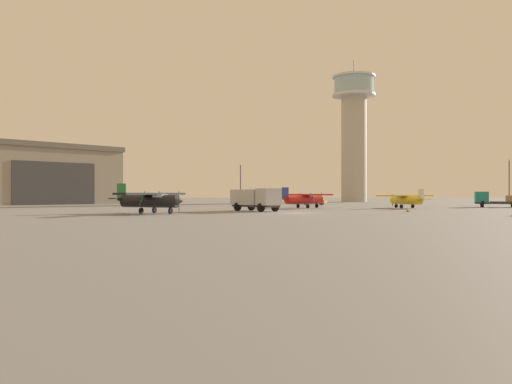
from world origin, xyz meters
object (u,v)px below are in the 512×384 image
(control_tower, at_px, (354,128))
(light_post_west, at_px, (240,180))
(traffic_cone_near_right, at_px, (408,209))
(truck_flatbed_teal, at_px, (491,200))
(traffic_cone_mid_apron, at_px, (259,207))
(car_orange, at_px, (314,201))
(truck_box_silver, at_px, (255,198))
(airplane_black, at_px, (149,199))
(airplane_red, at_px, (303,198))
(airplane_yellow, at_px, (407,199))
(light_post_east, at_px, (509,177))

(control_tower, bearing_deg, light_post_west, -130.41)
(traffic_cone_near_right, bearing_deg, truck_flatbed_teal, 47.47)
(traffic_cone_near_right, distance_m, traffic_cone_mid_apron, 19.71)
(truck_flatbed_teal, height_order, car_orange, truck_flatbed_teal)
(truck_box_silver, bearing_deg, car_orange, 123.48)
(airplane_black, relative_size, airplane_red, 1.16)
(truck_box_silver, bearing_deg, airplane_red, 112.07)
(airplane_yellow, relative_size, traffic_cone_mid_apron, 15.40)
(airplane_yellow, bearing_deg, airplane_black, 97.12)
(airplane_black, bearing_deg, truck_flatbed_teal, 50.95)
(airplane_yellow, height_order, truck_box_silver, airplane_yellow)
(control_tower, bearing_deg, traffic_cone_near_right, -94.92)
(airplane_yellow, distance_m, truck_box_silver, 24.62)
(airplane_red, height_order, car_orange, airplane_red)
(car_orange, height_order, light_post_east, light_post_east)
(control_tower, xyz_separation_m, truck_flatbed_teal, (12.19, -50.01, -17.32))
(control_tower, xyz_separation_m, car_orange, (-13.06, -32.72, -17.75))
(airplane_black, xyz_separation_m, airplane_red, (17.57, 20.07, -0.09))
(airplane_red, bearing_deg, light_post_east, -3.92)
(car_orange, relative_size, light_post_east, 0.56)
(airplane_black, distance_m, traffic_cone_mid_apron, 19.10)
(airplane_black, height_order, car_orange, airplane_black)
(truck_box_silver, height_order, light_post_west, light_post_west)
(airplane_yellow, xyz_separation_m, traffic_cone_near_right, (-3.81, -14.23, -0.96))
(airplane_yellow, relative_size, airplane_red, 0.98)
(traffic_cone_near_right, bearing_deg, truck_box_silver, 174.02)
(light_post_east, bearing_deg, traffic_cone_near_right, -127.63)
(light_post_west, distance_m, light_post_east, 50.95)
(car_orange, distance_m, light_post_east, 37.32)
(light_post_west, height_order, light_post_east, light_post_east)
(control_tower, distance_m, airplane_red, 60.41)
(airplane_black, xyz_separation_m, truck_box_silver, (10.92, 7.47, 0.06))
(truck_box_silver, relative_size, traffic_cone_mid_apron, 11.71)
(airplane_red, relative_size, light_post_west, 1.15)
(light_post_west, bearing_deg, car_orange, -4.26)
(truck_flatbed_teal, bearing_deg, control_tower, -58.59)
(truck_flatbed_teal, height_order, light_post_east, light_post_east)
(airplane_red, relative_size, traffic_cone_mid_apron, 15.67)
(truck_flatbed_teal, xyz_separation_m, light_post_east, (11.77, 19.04, 3.99))
(control_tower, bearing_deg, airplane_yellow, -92.27)
(airplane_black, height_order, traffic_cone_mid_apron, airplane_black)
(light_post_west, bearing_deg, traffic_cone_near_right, -61.23)
(control_tower, distance_m, traffic_cone_near_right, 72.44)
(traffic_cone_near_right, bearing_deg, airplane_black, -168.75)
(airplane_black, relative_size, truck_box_silver, 1.55)
(control_tower, bearing_deg, truck_box_silver, -109.04)
(car_orange, xyz_separation_m, light_post_west, (-13.92, 1.04, 3.99))
(light_post_east, bearing_deg, truck_flatbed_teal, -121.72)
(control_tower, relative_size, light_post_west, 4.54)
(light_post_east, distance_m, traffic_cone_mid_apron, 55.61)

